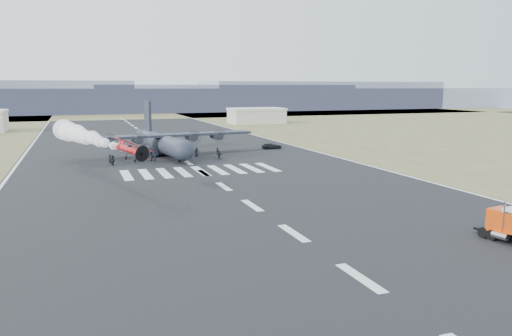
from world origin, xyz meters
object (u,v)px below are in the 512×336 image
aerobatic_biplane (131,150)px  transport_aircraft (162,142)px  crew_c (113,161)px  crew_g (155,157)px  crew_f (219,155)px  crew_d (218,151)px  crew_h (151,156)px  crew_b (113,160)px  hangar_right (257,116)px  crew_e (197,152)px  crew_a (110,159)px  support_vehicle (272,146)px

aerobatic_biplane → transport_aircraft: transport_aircraft is taller
crew_c → crew_g: (7.68, 1.44, 0.03)m
aerobatic_biplane → crew_f: 34.00m
aerobatic_biplane → crew_d: aerobatic_biplane is taller
transport_aircraft → crew_h: (-3.32, -7.80, -1.91)m
crew_b → crew_d: crew_b is taller
crew_f → hangar_right: bearing=53.0°
hangar_right → crew_f: (-39.28, -87.56, -2.21)m
transport_aircraft → crew_c: 14.99m
crew_b → crew_h: bearing=-79.7°
crew_e → crew_a: bearing=15.3°
transport_aircraft → crew_c: bearing=-142.0°
hangar_right → crew_f: 95.99m
crew_d → crew_g: size_ratio=0.94×
crew_b → crew_d: size_ratio=1.17×
crew_c → crew_h: 7.65m
hangar_right → crew_e: size_ratio=11.19×
support_vehicle → crew_h: (-28.54, -10.15, 0.25)m
aerobatic_biplane → crew_b: 26.70m
crew_b → crew_e: (16.66, 6.30, 0.01)m
transport_aircraft → crew_e: 7.88m
transport_aircraft → crew_e: transport_aircraft is taller
crew_c → crew_e: size_ratio=0.87×
hangar_right → aerobatic_biplane: aerobatic_biplane is taller
crew_c → crew_h: (7.14, 2.75, 0.08)m
crew_b → crew_g: size_ratio=1.10×
crew_g → crew_h: crew_h is taller
transport_aircraft → crew_g: bearing=-114.2°
crew_d → crew_g: 14.73m
crew_f → crew_h: (-12.85, 1.72, 0.08)m
crew_b → crew_c: bearing=-4.9°
crew_f → transport_aircraft: bearing=122.1°
crew_a → crew_g: size_ratio=1.14×
crew_a → crew_g: (8.06, 0.48, -0.12)m
hangar_right → crew_g: 101.29m
crew_a → crew_f: (20.37, 0.06, -0.15)m
transport_aircraft → support_vehicle: size_ratio=8.33×
crew_f → crew_g: crew_g is taller
hangar_right → crew_e: (-42.58, -82.49, -2.09)m
transport_aircraft → crew_c: transport_aircraft is taller
crew_c → transport_aircraft: bearing=-159.6°
crew_b → hangar_right: bearing=-46.0°
transport_aircraft → crew_b: size_ratio=20.58×
support_vehicle → crew_f: bearing=129.5°
crew_c → crew_f: size_ratio=1.00×
crew_c → crew_f: bearing=158.1°
crew_f → crew_a: bearing=167.3°
crew_d → crew_c: bearing=96.2°
hangar_right → crew_d: (-37.95, -81.55, -2.23)m
crew_b → crew_f: crew_b is taller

